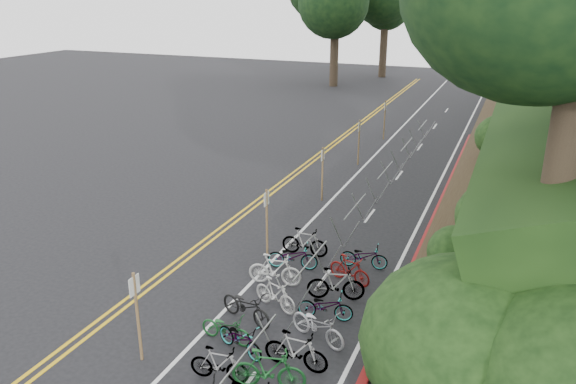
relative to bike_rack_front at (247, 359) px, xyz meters
The scene contains 9 objects.
ground 3.73m from the bike_rack_front, 150.75° to the left, with size 120.00×120.00×0.00m, color black.
road_markings 12.17m from the bike_rack_front, 102.09° to the left, with size 7.47×80.00×0.01m.
red_curb 14.03m from the bike_rack_front, 79.62° to the left, with size 0.25×28.00×0.10m, color maroon.
bike_rack_front is the anchor object (origin of this frame).
bike_racks_rest 14.78m from the bike_rack_front, 90.69° to the left, with size 1.14×23.00×1.17m.
signpost_near 3.09m from the bike_rack_front, behind, with size 0.08×0.40×2.52m.
signposts_rest 16.00m from the bike_rack_front, 99.28° to the left, with size 0.08×18.40×2.50m.
bike_front 2.06m from the bike_rack_front, 133.09° to the left, with size 1.57×0.55×0.82m, color #144C1E.
bike_valet 2.97m from the bike_rack_front, 93.26° to the left, with size 3.47×10.22×1.09m.
Camera 1 is at (8.33, -11.70, 9.04)m, focal length 35.00 mm.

